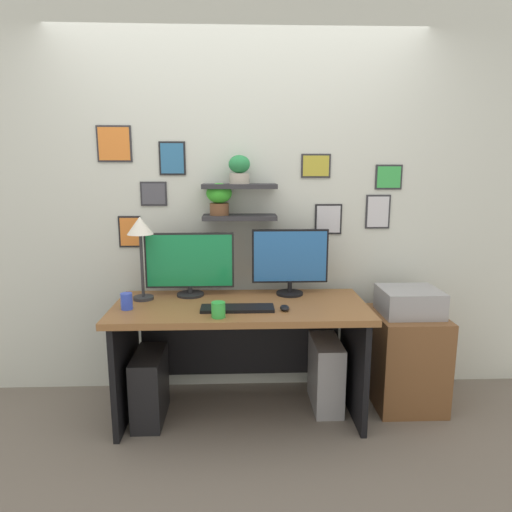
# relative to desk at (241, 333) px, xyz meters

# --- Properties ---
(ground_plane) EXTENTS (8.00, 8.00, 0.00)m
(ground_plane) POSITION_rel_desk_xyz_m (0.00, -0.05, -0.54)
(ground_plane) COLOR #70665B
(back_wall_assembly) EXTENTS (4.40, 0.24, 2.70)m
(back_wall_assembly) POSITION_rel_desk_xyz_m (-0.00, 0.38, 0.82)
(back_wall_assembly) COLOR silver
(back_wall_assembly) RESTS_ON ground
(desk) EXTENTS (1.59, 0.68, 0.75)m
(desk) POSITION_rel_desk_xyz_m (0.00, 0.00, 0.00)
(desk) COLOR brown
(desk) RESTS_ON ground
(monitor_left) EXTENTS (0.59, 0.18, 0.42)m
(monitor_left) POSITION_rel_desk_xyz_m (-0.33, 0.16, 0.43)
(monitor_left) COLOR black
(monitor_left) RESTS_ON desk
(monitor_right) EXTENTS (0.51, 0.18, 0.44)m
(monitor_right) POSITION_rel_desk_xyz_m (0.33, 0.16, 0.45)
(monitor_right) COLOR black
(monitor_right) RESTS_ON desk
(keyboard) EXTENTS (0.44, 0.14, 0.02)m
(keyboard) POSITION_rel_desk_xyz_m (-0.02, -0.17, 0.22)
(keyboard) COLOR black
(keyboard) RESTS_ON desk
(computer_mouse) EXTENTS (0.06, 0.09, 0.03)m
(computer_mouse) POSITION_rel_desk_xyz_m (0.27, -0.19, 0.23)
(computer_mouse) COLOR black
(computer_mouse) RESTS_ON desk
(desk_lamp) EXTENTS (0.17, 0.17, 0.54)m
(desk_lamp) POSITION_rel_desk_xyz_m (-0.63, 0.08, 0.64)
(desk_lamp) COLOR #2D2D33
(desk_lamp) RESTS_ON desk
(coffee_mug) EXTENTS (0.08, 0.08, 0.09)m
(coffee_mug) POSITION_rel_desk_xyz_m (-0.13, -0.30, 0.26)
(coffee_mug) COLOR green
(coffee_mug) RESTS_ON desk
(pen_cup) EXTENTS (0.07, 0.07, 0.10)m
(pen_cup) POSITION_rel_desk_xyz_m (-0.69, -0.13, 0.26)
(pen_cup) COLOR blue
(pen_cup) RESTS_ON desk
(drawer_cabinet) EXTENTS (0.44, 0.50, 0.64)m
(drawer_cabinet) POSITION_rel_desk_xyz_m (1.12, 0.06, -0.22)
(drawer_cabinet) COLOR brown
(drawer_cabinet) RESTS_ON ground
(printer) EXTENTS (0.38, 0.34, 0.17)m
(printer) POSITION_rel_desk_xyz_m (1.12, 0.06, 0.18)
(printer) COLOR #9E9EA3
(printer) RESTS_ON drawer_cabinet
(computer_tower_left) EXTENTS (0.18, 0.40, 0.44)m
(computer_tower_left) POSITION_rel_desk_xyz_m (-0.58, -0.09, -0.32)
(computer_tower_left) COLOR black
(computer_tower_left) RESTS_ON ground
(computer_tower_right) EXTENTS (0.18, 0.40, 0.46)m
(computer_tower_right) POSITION_rel_desk_xyz_m (0.57, 0.03, -0.31)
(computer_tower_right) COLOR #99999E
(computer_tower_right) RESTS_ON ground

